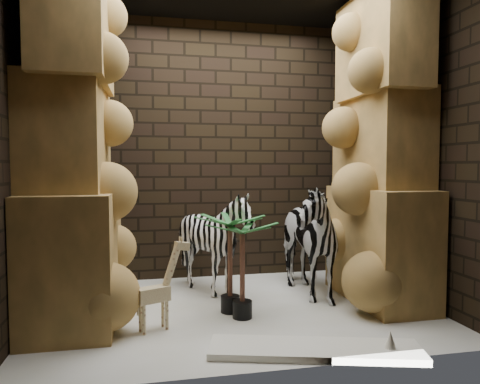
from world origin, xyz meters
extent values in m
plane|color=silver|center=(0.00, 0.00, 0.00)|extent=(3.50, 3.50, 0.00)
plane|color=black|center=(0.00, 1.25, 1.50)|extent=(3.50, 0.00, 3.50)
plane|color=black|center=(0.00, -1.25, 1.50)|extent=(3.50, 0.00, 3.50)
plane|color=black|center=(-1.75, 0.00, 1.50)|extent=(0.00, 3.00, 3.00)
plane|color=black|center=(1.75, 0.00, 1.50)|extent=(0.00, 3.00, 3.00)
imported|color=white|center=(0.72, 0.33, 0.67)|extent=(0.70, 1.17, 1.34)
imported|color=white|center=(-0.13, 0.50, 0.48)|extent=(1.11, 1.25, 0.97)
cube|color=white|center=(0.35, -1.05, 0.03)|extent=(1.53, 0.74, 0.05)
camera|label=1|loc=(-0.78, -3.90, 1.31)|focal=32.93mm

